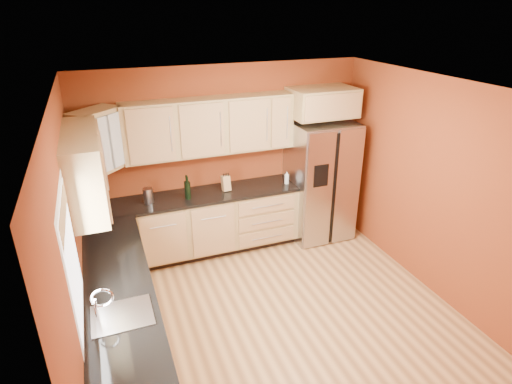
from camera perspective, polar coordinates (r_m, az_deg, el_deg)
floor at (r=5.16m, az=3.18°, el=-16.32°), size 4.00×4.00×0.00m
ceiling at (r=4.01m, az=4.04°, el=13.36°), size 4.00×4.00×0.00m
wall_back at (r=6.16m, az=-4.07°, el=4.63°), size 4.00×0.04×2.60m
wall_front at (r=3.06m, az=20.01°, el=-19.51°), size 4.00×0.04×2.60m
wall_left at (r=4.13m, az=-22.94°, el=-7.67°), size 0.04×4.00×2.60m
wall_right at (r=5.50m, az=22.94°, el=0.28°), size 0.04×4.00×2.60m
base_cabinets_back at (r=6.12m, az=-7.95°, el=-4.52°), size 2.90×0.60×0.88m
base_cabinets_left at (r=4.60m, az=-17.32°, el=-16.33°), size 0.60×2.80×0.88m
countertop_back at (r=5.90m, az=-8.18°, el=-0.63°), size 2.90×0.62×0.04m
countertop_left at (r=4.32m, az=-17.94°, el=-11.62°), size 0.62×2.80×0.04m
upper_cabinets_back at (r=5.79m, az=-6.13°, el=8.73°), size 2.30×0.33×0.75m
upper_cabinets_left at (r=4.56m, az=-21.89°, el=2.87°), size 0.33×1.35×0.75m
corner_upper_cabinet at (r=5.46m, az=-20.28°, el=6.43°), size 0.67×0.67×0.75m
over_fridge_cabinet at (r=6.20m, az=8.83°, el=11.75°), size 0.92×0.60×0.40m
refrigerator at (r=6.48m, az=8.51°, el=1.55°), size 0.90×0.75×1.78m
window at (r=3.57m, az=-23.31°, el=-8.20°), size 0.03×0.90×1.00m
sink_faucet at (r=3.82m, az=-17.69°, el=-13.72°), size 0.50×0.42×0.30m
canister_left at (r=5.76m, az=-14.17°, el=-0.48°), size 0.16×0.16×0.21m
canister_right at (r=5.70m, az=-20.92°, el=-1.66°), size 0.16×0.16×0.20m
wine_bottle_a at (r=5.76m, az=-9.18°, el=0.69°), size 0.08×0.08×0.33m
wine_bottle_b at (r=5.75m, az=-9.07°, el=0.56°), size 0.08×0.08×0.32m
knife_block at (r=5.97m, az=-4.03°, el=1.19°), size 0.12×0.11×0.21m
soap_dispenser at (r=6.20m, az=4.12°, el=1.90°), size 0.07×0.07×0.18m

